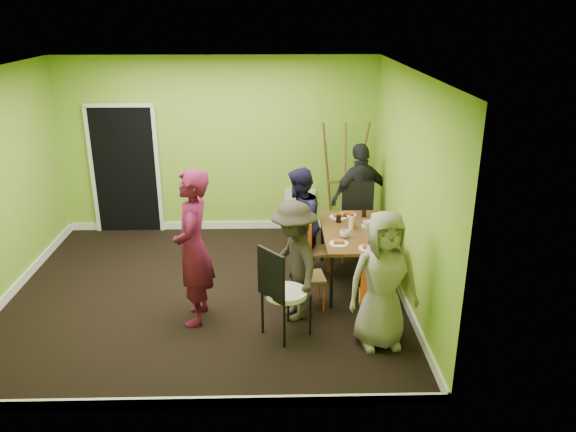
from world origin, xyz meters
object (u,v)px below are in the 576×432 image
object	(u,v)px
person_standing	(193,248)
person_left_far	(299,223)
chair_left_near	(304,271)
chair_front_end	(375,293)
chair_back_end	(358,204)
person_back_end	(360,197)
chair_bentwood	(281,288)
easel	(343,180)
thermos	(351,222)
person_left_near	(294,261)
orange_bottle	(354,225)
person_front_end	(383,280)
dining_table	(357,234)
chair_left_far	(315,245)
blue_bottle	(377,230)

from	to	relation	value
person_standing	person_left_far	xyz separation A→B (m)	(1.25, 1.18, -0.17)
chair_left_near	chair_front_end	bearing A→B (deg)	45.36
chair_left_near	chair_back_end	size ratio (longest dim) A/B	0.77
chair_front_end	person_back_end	bearing A→B (deg)	94.93
chair_bentwood	easel	distance (m)	3.20
chair_left_near	thermos	size ratio (longest dim) A/B	4.36
chair_front_end	thermos	size ratio (longest dim) A/B	4.43
thermos	person_left_far	bearing A→B (deg)	159.51
chair_left_near	chair_front_end	distance (m)	0.96
person_left_near	person_back_end	size ratio (longest dim) A/B	0.89
orange_bottle	person_back_end	bearing A→B (deg)	77.39
person_left_near	person_front_end	distance (m)	1.10
dining_table	chair_bentwood	distance (m)	1.65
chair_back_end	person_front_end	distance (m)	2.41
chair_left_far	person_back_end	world-z (taller)	person_back_end
chair_back_end	person_left_near	xyz separation A→B (m)	(-0.99, -1.81, -0.06)
chair_left_far	orange_bottle	xyz separation A→B (m)	(0.50, -0.03, 0.31)
chair_front_end	chair_bentwood	distance (m)	1.06
chair_left_far	blue_bottle	xyz separation A→B (m)	(0.74, -0.38, 0.37)
thermos	person_standing	xyz separation A→B (m)	(-1.92, -0.93, 0.07)
chair_left_far	person_back_end	size ratio (longest dim) A/B	0.52
chair_back_end	person_left_far	size ratio (longest dim) A/B	0.74
person_left_far	chair_bentwood	bearing A→B (deg)	1.96
dining_table	blue_bottle	world-z (taller)	blue_bottle
chair_back_end	blue_bottle	xyz separation A→B (m)	(0.07, -1.18, 0.06)
easel	blue_bottle	world-z (taller)	easel
dining_table	person_left_near	size ratio (longest dim) A/B	1.03
orange_bottle	thermos	bearing A→B (deg)	-120.95
blue_bottle	person_front_end	size ratio (longest dim) A/B	0.13
dining_table	thermos	size ratio (longest dim) A/B	7.69
chair_back_end	chair_bentwood	distance (m)	2.52
chair_left_far	chair_bentwood	distance (m)	1.52
dining_table	person_left_near	world-z (taller)	person_left_near
chair_left_near	chair_front_end	xyz separation A→B (m)	(0.76, -0.59, 0.01)
chair_front_end	thermos	world-z (taller)	thermos
chair_back_end	blue_bottle	size ratio (longest dim) A/B	5.75
chair_left_near	orange_bottle	size ratio (longest dim) A/B	11.67
orange_bottle	chair_back_end	bearing A→B (deg)	78.72
person_left_near	person_back_end	world-z (taller)	person_back_end
dining_table	person_back_end	world-z (taller)	person_back_end
person_left_far	chair_left_far	bearing A→B (deg)	68.44
person_standing	person_left_far	distance (m)	1.73
orange_bottle	person_front_end	xyz separation A→B (m)	(0.10, -1.57, -0.02)
dining_table	chair_left_far	distance (m)	0.59
blue_bottle	orange_bottle	world-z (taller)	blue_bottle
thermos	person_standing	distance (m)	2.13
thermos	chair_bentwood	bearing A→B (deg)	-125.14
person_front_end	person_left_near	bearing A→B (deg)	140.45
dining_table	chair_front_end	xyz separation A→B (m)	(0.04, -1.22, -0.21)
person_back_end	orange_bottle	bearing A→B (deg)	52.98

